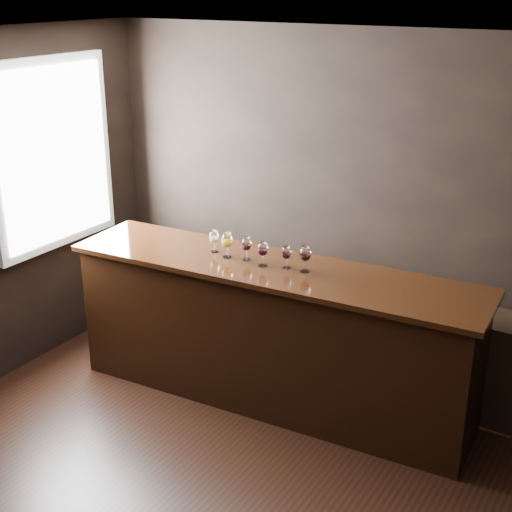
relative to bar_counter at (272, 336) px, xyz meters
The scene contains 10 objects.
room_shell 1.78m from the bar_counter, 81.83° to the right, with size 5.02×4.52×2.81m.
bar_counter is the anchor object (origin of this frame).
bar_top 0.57m from the bar_counter, behind, with size 3.22×0.75×0.04m, color black.
back_bar_shelf 0.99m from the bar_counter, 43.78° to the left, with size 2.25×0.40×0.81m, color black.
glass_white 0.89m from the bar_counter, behind, with size 0.08×0.08×0.18m.
glass_amber 0.82m from the bar_counter, behind, with size 0.08×0.08×0.20m.
glass_red_a 0.75m from the bar_counter, behind, with size 0.08×0.08×0.19m.
glass_red_b 0.72m from the bar_counter, 151.40° to the right, with size 0.08×0.08×0.20m.
glass_red_c 0.71m from the bar_counter, 11.70° to the left, with size 0.07×0.07×0.17m.
glass_red_d 0.77m from the bar_counter, ahead, with size 0.09×0.09×0.20m.
Camera 1 is at (2.07, -2.87, 3.11)m, focal length 50.00 mm.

